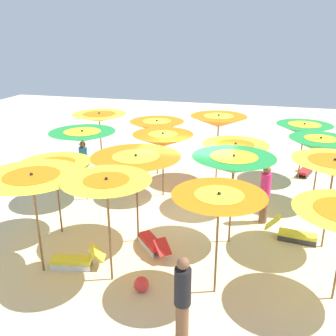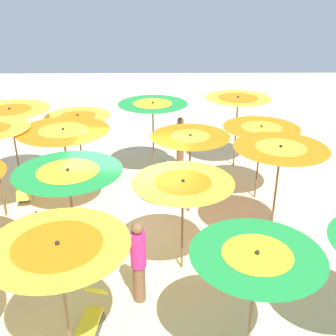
{
  "view_description": "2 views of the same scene",
  "coord_description": "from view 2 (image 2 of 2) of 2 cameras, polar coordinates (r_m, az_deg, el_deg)",
  "views": [
    {
      "loc": [
        -2.03,
        10.27,
        5.37
      ],
      "look_at": [
        0.91,
        -0.82,
        1.23
      ],
      "focal_mm": 40.86,
      "sensor_mm": 36.0,
      "label": 1
    },
    {
      "loc": [
        -8.53,
        -0.73,
        5.76
      ],
      "look_at": [
        0.77,
        -0.85,
        1.51
      ],
      "focal_mm": 44.42,
      "sensor_mm": 36.0,
      "label": 2
    }
  ],
  "objects": [
    {
      "name": "ground",
      "position": [
        10.33,
        -4.74,
        -9.59
      ],
      "size": [
        38.78,
        38.78,
        0.04
      ],
      "primitive_type": "cube",
      "color": "beige"
    },
    {
      "name": "beach_umbrella_1",
      "position": [
        6.17,
        -14.74,
        -11.55
      ],
      "size": [
        2.06,
        2.06,
        2.46
      ],
      "color": "brown",
      "rests_on": "ground"
    },
    {
      "name": "beach_umbrella_2",
      "position": [
        6.28,
        11.97,
        -13.05
      ],
      "size": [
        1.95,
        1.95,
        2.27
      ],
      "color": "brown",
      "rests_on": "ground"
    },
    {
      "name": "beach_umbrella_5",
      "position": [
        8.26,
        -13.44,
        -1.73
      ],
      "size": [
        2.1,
        2.1,
        2.47
      ],
      "color": "brown",
      "rests_on": "ground"
    },
    {
      "name": "beach_umbrella_6",
      "position": [
        8.33,
        2.05,
        -2.98
      ],
      "size": [
        2.06,
        2.06,
        2.15
      ],
      "color": "brown",
      "rests_on": "ground"
    },
    {
      "name": "beach_umbrella_7",
      "position": [
        9.25,
        15.09,
        1.6
      ],
      "size": [
        2.04,
        2.04,
        2.55
      ],
      "color": "brown",
      "rests_on": "ground"
    },
    {
      "name": "beach_umbrella_9",
      "position": [
        10.52,
        -14.09,
        4.08
      ],
      "size": [
        2.27,
        2.27,
        2.47
      ],
      "color": "brown",
      "rests_on": "ground"
    },
    {
      "name": "beach_umbrella_10",
      "position": [
        10.5,
        3.06,
        3.34
      ],
      "size": [
        2.0,
        2.0,
        2.24
      ],
      "color": "brown",
      "rests_on": "ground"
    },
    {
      "name": "beach_umbrella_11",
      "position": [
        11.54,
        12.62,
        4.52
      ],
      "size": [
        2.06,
        2.06,
        2.19
      ],
      "color": "brown",
      "rests_on": "ground"
    },
    {
      "name": "beach_umbrella_12",
      "position": [
        12.62,
        -20.82,
        6.76
      ],
      "size": [
        2.22,
        2.22,
        2.49
      ],
      "color": "brown",
      "rests_on": "ground"
    },
    {
      "name": "beach_umbrella_13",
      "position": [
        12.71,
        -12.24,
        6.38
      ],
      "size": [
        1.94,
        1.94,
        2.13
      ],
      "color": "brown",
      "rests_on": "ground"
    },
    {
      "name": "beach_umbrella_14",
      "position": [
        12.67,
        -2.1,
        8.17
      ],
      "size": [
        2.11,
        2.11,
        2.41
      ],
      "color": "brown",
      "rests_on": "ground"
    },
    {
      "name": "beach_umbrella_15",
      "position": [
        13.49,
        9.56,
        8.89
      ],
      "size": [
        2.07,
        2.07,
        2.41
      ],
      "color": "brown",
      "rests_on": "ground"
    },
    {
      "name": "lounger_0",
      "position": [
        12.65,
        -19.03,
        -2.98
      ],
      "size": [
        1.32,
        0.62,
        0.6
      ],
      "rotation": [
        0.0,
        0.0,
        6.5
      ],
      "color": "silver",
      "rests_on": "ground"
    },
    {
      "name": "lounger_1",
      "position": [
        11.01,
        -15.2,
        -6.78
      ],
      "size": [
        1.18,
        1.25,
        0.53
      ],
      "rotation": [
        0.0,
        0.0,
        5.44
      ],
      "color": "silver",
      "rests_on": "ground"
    },
    {
      "name": "lounger_3",
      "position": [
        7.97,
        -10.81,
        -20.2
      ],
      "size": [
        1.4,
        0.51,
        0.65
      ],
      "rotation": [
        0.0,
        0.0,
        9.29
      ],
      "color": "#333338",
      "rests_on": "ground"
    },
    {
      "name": "beachgoer_1",
      "position": [
        13.55,
        1.7,
        3.59
      ],
      "size": [
        0.3,
        0.3,
        1.75
      ],
      "rotation": [
        0.0,
        0.0,
        4.86
      ],
      "color": "brown",
      "rests_on": "ground"
    },
    {
      "name": "beachgoer_2",
      "position": [
        8.02,
        -4.06,
        -12.6
      ],
      "size": [
        0.3,
        0.3,
        1.76
      ],
      "rotation": [
        0.0,
        0.0,
        3.56
      ],
      "color": "brown",
      "rests_on": "ground"
    }
  ]
}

